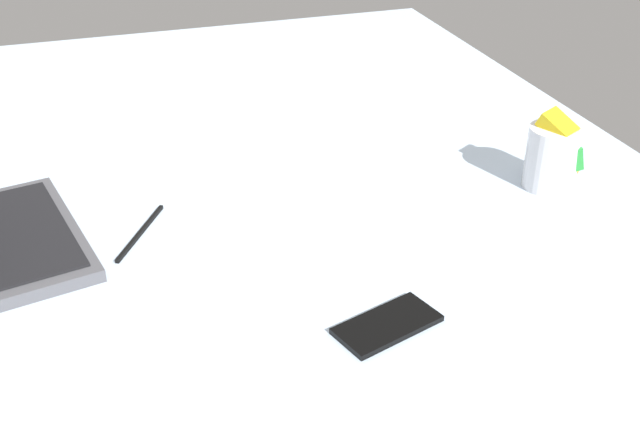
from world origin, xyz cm
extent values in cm
cube|color=silver|center=(0.00, 0.00, 9.00)|extent=(180.00, 140.00, 18.00)
cube|color=black|center=(-14.24, 43.05, 20.20)|extent=(31.91, 22.67, 0.40)
cylinder|color=silver|center=(-22.38, -46.10, 23.50)|extent=(9.00, 9.00, 11.00)
cube|color=orange|center=(-22.67, -47.91, 21.51)|extent=(6.27, 4.96, 5.21)
cube|color=#268C33|center=(-23.74, -46.90, 24.12)|extent=(5.86, 7.65, 6.14)
cube|color=orange|center=(-22.62, -47.18, 26.73)|extent=(6.11, 6.79, 5.39)
cube|color=yellow|center=(-22.38, -46.17, 29.34)|extent=(7.45, 6.43, 5.22)
cube|color=black|center=(-50.39, -4.31, 18.40)|extent=(10.72, 15.40, 0.80)
cube|color=black|center=(-16.69, 23.68, 18.30)|extent=(14.92, 9.20, 0.60)
camera|label=1|loc=(-125.26, 29.41, 82.45)|focal=43.99mm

